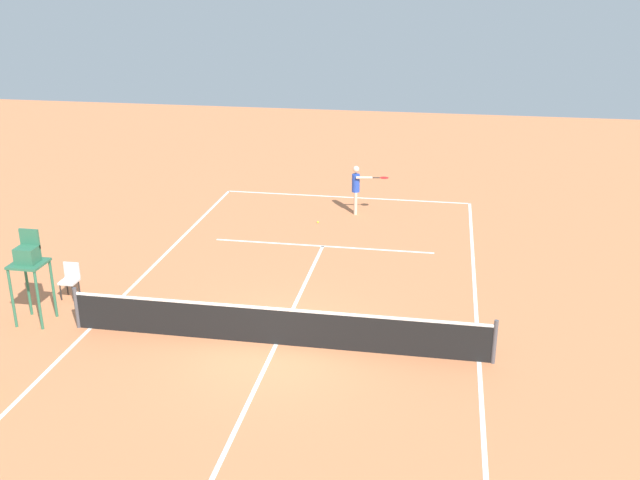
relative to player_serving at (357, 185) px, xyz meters
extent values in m
plane|color=#D37A4C|center=(0.66, 10.00, -1.06)|extent=(60.00, 60.00, 0.00)
cube|color=white|center=(0.66, -1.92, -1.06)|extent=(9.45, 0.10, 0.01)
cube|color=white|center=(-4.06, 10.00, -1.06)|extent=(0.10, 23.83, 0.01)
cube|color=white|center=(5.38, 10.00, -1.06)|extent=(0.10, 23.83, 0.01)
cube|color=white|center=(0.66, 3.45, -1.06)|extent=(7.09, 0.10, 0.01)
cube|color=white|center=(0.66, 10.00, -1.06)|extent=(0.10, 13.11, 0.01)
cylinder|color=#4C4C51|center=(-4.36, 10.00, -0.53)|extent=(0.10, 0.10, 1.07)
cylinder|color=#4C4C51|center=(5.68, 10.00, -0.53)|extent=(0.10, 0.10, 1.07)
cube|color=black|center=(0.66, 10.00, -0.61)|extent=(10.05, 0.03, 0.91)
cube|color=white|center=(0.66, 10.00, -0.13)|extent=(10.05, 0.04, 0.06)
cylinder|color=beige|center=(0.07, -0.10, -0.65)|extent=(0.12, 0.12, 0.83)
cylinder|color=beige|center=(0.04, 0.10, -0.65)|extent=(0.12, 0.12, 0.83)
cylinder|color=#2647B7|center=(0.05, 0.00, 0.09)|extent=(0.28, 0.28, 0.65)
sphere|color=beige|center=(0.05, 0.00, 0.60)|extent=(0.23, 0.23, 0.23)
cylinder|color=beige|center=(0.08, -0.18, 0.12)|extent=(0.09, 0.09, 0.58)
cylinder|color=beige|center=(-0.26, 0.14, 0.34)|extent=(0.58, 0.18, 0.09)
cylinder|color=black|center=(-0.67, 0.07, 0.34)|extent=(0.26, 0.08, 0.04)
ellipsoid|color=red|center=(-0.96, 0.03, 0.34)|extent=(0.36, 0.33, 0.04)
sphere|color=#CCE033|center=(1.21, 1.26, -1.03)|extent=(0.07, 0.07, 0.07)
cylinder|color=#2D6B4C|center=(6.52, 10.24, -0.29)|extent=(0.07, 0.07, 1.55)
cylinder|color=#2D6B4C|center=(7.22, 10.24, -0.29)|extent=(0.07, 0.07, 1.55)
cylinder|color=#2D6B4C|center=(6.52, 9.54, -0.29)|extent=(0.07, 0.07, 1.55)
cylinder|color=#2D6B4C|center=(7.22, 9.54, -0.29)|extent=(0.07, 0.07, 1.55)
cube|color=#2D6B4C|center=(6.87, 9.89, 0.52)|extent=(0.80, 0.80, 0.06)
cube|color=#2D6B4C|center=(6.87, 9.89, 0.75)|extent=(0.50, 0.44, 0.40)
cube|color=#2D6B4C|center=(6.87, 9.69, 1.10)|extent=(0.50, 0.06, 0.50)
cylinder|color=#262626|center=(6.54, 8.62, -0.84)|extent=(0.04, 0.04, 0.45)
cylinder|color=#262626|center=(6.90, 8.62, -0.84)|extent=(0.04, 0.04, 0.45)
cylinder|color=#262626|center=(6.54, 8.26, -0.84)|extent=(0.04, 0.04, 0.45)
cylinder|color=#262626|center=(6.90, 8.26, -0.84)|extent=(0.04, 0.04, 0.45)
cube|color=silver|center=(6.72, 8.44, -0.58)|extent=(0.44, 0.44, 0.06)
cube|color=silver|center=(6.72, 8.22, -0.33)|extent=(0.44, 0.04, 0.44)
camera|label=1|loc=(-2.99, 24.82, 7.32)|focal=40.75mm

